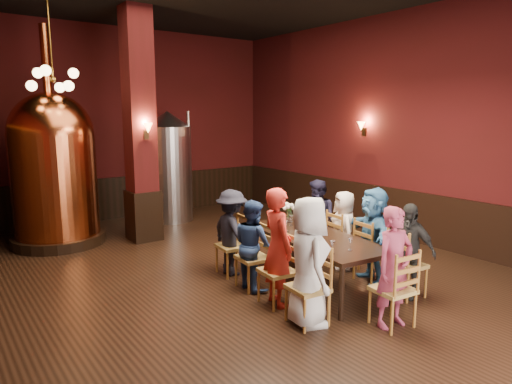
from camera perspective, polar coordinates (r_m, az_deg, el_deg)
room at (r=6.87m, az=-3.05°, el=7.53°), size 10.00×10.02×4.50m
wainscot_right at (r=9.83m, az=16.75°, el=-2.44°), size 0.08×9.90×1.00m
wainscot_back at (r=11.53m, az=-16.61°, el=-0.66°), size 7.90×0.08×1.00m
column at (r=9.22m, az=-14.32°, el=7.86°), size 0.58×0.58×4.50m
pendant_cluster at (r=8.88m, az=-24.04°, el=12.74°), size 0.90×0.90×1.70m
sconce_wall at (r=10.08m, az=13.38°, el=7.76°), size 0.20×0.20×0.36m
sconce_column at (r=8.95m, az=-13.58°, el=7.51°), size 0.20×0.20×0.36m
dining_table at (r=6.80m, az=7.28°, el=-5.91°), size 1.25×2.49×0.75m
chair_0 at (r=5.63m, az=6.49°, el=-11.76°), size 0.51×0.51×0.92m
person_0 at (r=5.52m, az=6.55°, el=-8.64°), size 0.76×0.90×1.57m
chair_1 at (r=6.15m, az=2.72°, el=-9.82°), size 0.51×0.51×0.92m
person_1 at (r=6.04m, az=2.75°, el=-6.86°), size 0.49×0.64×1.58m
chair_2 at (r=6.68m, az=-0.37°, el=-8.17°), size 0.51×0.51×0.92m
person_2 at (r=6.62m, az=-0.37°, el=-6.58°), size 0.35×0.65×1.31m
chair_3 at (r=7.24m, az=-3.02°, el=-6.73°), size 0.51×0.51×0.92m
person_3 at (r=7.19m, az=-3.03°, el=-5.06°), size 0.51×0.88×1.36m
chair_4 at (r=6.73m, az=18.34°, el=-8.56°), size 0.51×0.51×0.92m
person_4 at (r=6.67m, az=18.44°, el=-6.91°), size 0.47×0.83×1.32m
chair_5 at (r=7.17m, az=14.32°, el=-7.22°), size 0.51×0.51×0.92m
person_5 at (r=7.10m, az=14.41°, el=-5.19°), size 0.94×1.40×1.45m
chair_6 at (r=7.63m, az=10.85°, el=-6.04°), size 0.51×0.51×0.92m
person_6 at (r=7.58m, az=10.90°, el=-4.70°), size 0.65×0.75×1.29m
chair_7 at (r=8.13m, az=7.76°, el=-4.96°), size 0.51×0.51×0.92m
person_7 at (r=8.07m, az=7.80°, el=-3.37°), size 0.40×0.70×1.38m
chair_8 at (r=5.79m, az=16.75°, el=-11.53°), size 0.51×0.51×0.92m
person_8 at (r=5.70m, az=16.89°, el=-9.00°), size 0.57×0.41×1.46m
copper_kettle at (r=9.53m, az=-23.95°, el=2.85°), size 1.74×1.74×4.12m
steel_vessel at (r=10.89m, az=-10.83°, el=3.15°), size 1.20×1.20×2.56m
rose_vase at (r=7.51m, az=4.20°, el=-2.14°), size 0.20×0.20×0.34m
wine_glass_0 at (r=6.86m, az=7.82°, el=-4.52°), size 0.07×0.07×0.17m
wine_glass_1 at (r=5.94m, az=9.51°, el=-6.86°), size 0.07×0.07×0.17m
wine_glass_2 at (r=6.90m, az=3.00°, el=-4.36°), size 0.07×0.07×0.17m
wine_glass_3 at (r=6.12m, az=11.71°, el=-6.42°), size 0.07×0.07×0.17m
wine_glass_4 at (r=6.56m, az=6.37°, el=-5.17°), size 0.07×0.07×0.17m
wine_glass_5 at (r=7.30m, az=4.41°, el=-3.57°), size 0.07×0.07×0.17m
wine_glass_6 at (r=6.41m, az=6.34°, el=-5.52°), size 0.07×0.07×0.17m
wine_glass_7 at (r=6.93m, az=3.84°, el=-4.30°), size 0.07×0.07×0.17m
wine_glass_8 at (r=6.47m, az=5.87°, el=-5.37°), size 0.07×0.07×0.17m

